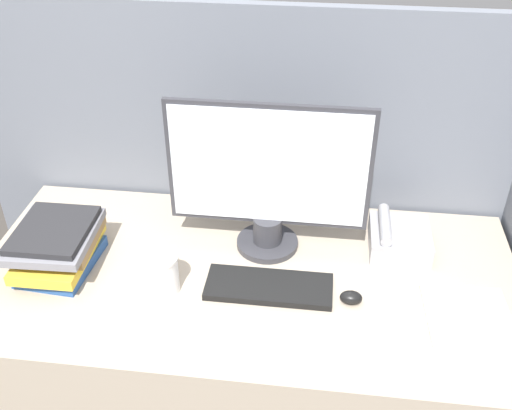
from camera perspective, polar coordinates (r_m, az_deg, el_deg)
The scene contains 9 objects.
cubicle_panel_rear at distance 2.15m, azimuth 0.70°, elevation 0.18°, with size 2.01×0.04×1.42m.
desk at distance 2.05m, azimuth -0.79°, elevation -14.50°, with size 1.61×0.79×0.74m.
monitor at distance 1.76m, azimuth 1.18°, elevation 2.23°, with size 0.60×0.19×0.48m.
keyboard at distance 1.73m, azimuth 1.24°, elevation -7.79°, with size 0.36×0.14×0.02m.
mouse at distance 1.71m, azimuth 9.04°, elevation -8.69°, with size 0.06×0.04×0.04m.
coffee_cup at distance 1.72m, azimuth -8.96°, elevation -6.43°, with size 0.10×0.10×0.12m.
book_stack at distance 1.87m, azimuth -18.33°, elevation -3.68°, with size 0.24×0.30×0.14m.
desk_telephone at distance 1.91m, azimuth 13.40°, elevation -3.06°, with size 0.18×0.20×0.10m.
paper_pile at distance 1.74m, azimuth 19.57°, elevation -10.09°, with size 0.24×0.24×0.02m.
Camera 1 is at (0.20, -0.94, 1.91)m, focal length 42.00 mm.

